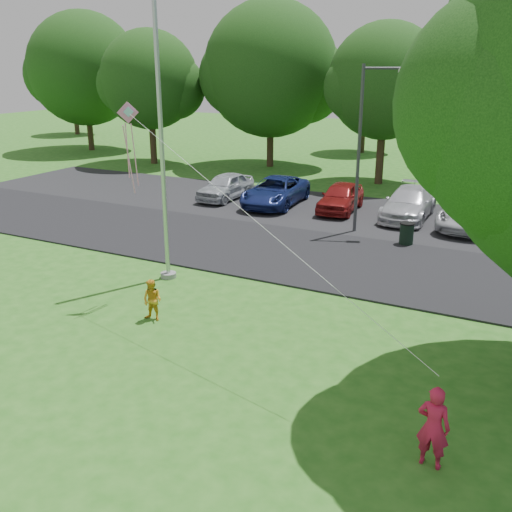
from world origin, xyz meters
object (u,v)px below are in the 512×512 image
at_px(woman, 433,427).
at_px(child_yellow, 152,300).
at_px(trash_can, 407,234).
at_px(flagpole, 162,147).
at_px(kite, 136,135).
at_px(street_lamp, 367,135).

relative_size(woman, child_yellow, 1.34).
relative_size(trash_can, child_yellow, 0.77).
xyz_separation_m(flagpole, kite, (0.64, -1.94, 0.60)).
bearing_deg(child_yellow, flagpole, 114.76).
bearing_deg(street_lamp, trash_can, -43.36).
bearing_deg(woman, kite, -18.02).
xyz_separation_m(child_yellow, kite, (-0.87, 0.88, 4.19)).
bearing_deg(woman, street_lamp, -64.32).
bearing_deg(trash_can, street_lamp, 156.35).
distance_m(flagpole, street_lamp, 8.76).
bearing_deg(trash_can, woman, -75.22).
xyz_separation_m(woman, kite, (-8.64, 3.47, 4.00)).
height_order(street_lamp, trash_can, street_lamp).
bearing_deg(street_lamp, woman, -87.88).
height_order(woman, child_yellow, woman).
relative_size(woman, kite, 0.17).
xyz_separation_m(trash_can, kite, (-5.39, -8.85, 4.32)).
height_order(flagpole, street_lamp, flagpole).
relative_size(flagpole, street_lamp, 1.53).
xyz_separation_m(flagpole, child_yellow, (1.51, -2.82, -3.60)).
xyz_separation_m(street_lamp, kite, (-3.35, -9.74, 0.84)).
distance_m(street_lamp, kite, 10.34).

